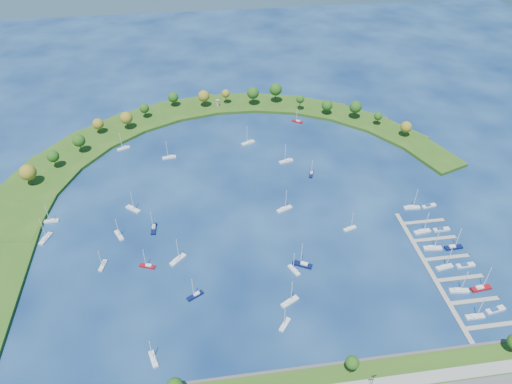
{
  "coord_description": "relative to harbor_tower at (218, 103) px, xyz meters",
  "views": [
    {
      "loc": [
        -23.9,
        -197.87,
        164.1
      ],
      "look_at": [
        5.0,
        5.0,
        4.0
      ],
      "focal_mm": 32.75,
      "sensor_mm": 36.0,
      "label": 1
    }
  ],
  "objects": [
    {
      "name": "breakwater_trees",
      "position": [
        -7.37,
        -28.36,
        6.11
      ],
      "size": [
        241.64,
        93.69,
        15.35
      ],
      "color": "#382314",
      "rests_on": "breakwater"
    },
    {
      "name": "moored_boat_17",
      "position": [
        -64.93,
        -47.18,
        -3.51
      ],
      "size": [
        8.32,
        5.32,
        11.89
      ],
      "rotation": [
        0.0,
        0.0,
        3.56
      ],
      "color": "silver",
      "rests_on": "ground"
    },
    {
      "name": "moored_boat_18",
      "position": [
        -31.14,
        -151.96,
        -3.47
      ],
      "size": [
        8.31,
        8.19,
        13.4
      ],
      "rotation": [
        0.0,
        0.0,
        0.77
      ],
      "color": "silver",
      "rests_on": "ground"
    },
    {
      "name": "docked_boat_5",
      "position": [
        103.9,
        -174.79,
        -3.74
      ],
      "size": [
        9.02,
        2.8,
        1.82
      ],
      "rotation": [
        0.0,
        0.0,
        0.03
      ],
      "color": "silver",
      "rests_on": "ground"
    },
    {
      "name": "moored_boat_7",
      "position": [
        -35.55,
        -61.97,
        -3.5
      ],
      "size": [
        8.65,
        3.53,
        12.35
      ],
      "rotation": [
        0.0,
        0.0,
        3.28
      ],
      "color": "silver",
      "rests_on": "ground"
    },
    {
      "name": "dock_system",
      "position": [
        93.23,
        -175.13,
        -4.06
      ],
      "size": [
        24.28,
        82.0,
        1.6
      ],
      "color": "gray",
      "rests_on": "ground"
    },
    {
      "name": "moored_boat_11",
      "position": [
        -60.62,
        -130.4,
        -3.51
      ],
      "size": [
        5.64,
        8.4,
        12.07
      ],
      "rotation": [
        0.0,
        0.0,
        5.16
      ],
      "color": "silver",
      "rests_on": "ground"
    },
    {
      "name": "docked_boat_3",
      "position": [
        103.93,
        -188.92,
        -3.45
      ],
      "size": [
        9.67,
        3.46,
        13.93
      ],
      "rotation": [
        0.0,
        0.0,
        0.09
      ],
      "color": "maroon",
      "rests_on": "ground"
    },
    {
      "name": "docked_boat_6",
      "position": [
        93.44,
        -161.71,
        -3.47
      ],
      "size": [
        9.17,
        3.56,
        13.14
      ],
      "rotation": [
        0.0,
        0.0,
        -0.12
      ],
      "color": "silver",
      "rests_on": "ground"
    },
    {
      "name": "docked_boat_2",
      "position": [
        93.44,
        -188.81,
        -3.48
      ],
      "size": [
        9.02,
        3.67,
        12.88
      ],
      "rotation": [
        0.0,
        0.0,
        -0.14
      ],
      "color": "silver",
      "rests_on": "ground"
    },
    {
      "name": "harbor_tower",
      "position": [
        0.0,
        0.0,
        0.0
      ],
      "size": [
        2.6,
        2.6,
        4.72
      ],
      "color": "gray",
      "rests_on": "breakwater"
    },
    {
      "name": "docked_boat_9",
      "position": [
        103.9,
        -149.45,
        -3.77
      ],
      "size": [
        8.67,
        2.62,
        1.76
      ],
      "rotation": [
        0.0,
        0.0,
        0.02
      ],
      "color": "silver",
      "rests_on": "ground"
    },
    {
      "name": "docked_boat_0",
      "position": [
        93.45,
        -202.99,
        -3.51
      ],
      "size": [
        8.26,
        2.43,
        12.09
      ],
      "rotation": [
        0.0,
        0.0,
        -0.02
      ],
      "color": "silver",
      "rests_on": "ground"
    },
    {
      "name": "docked_boat_1",
      "position": [
        103.9,
        -200.98,
        -3.74
      ],
      "size": [
        9.25,
        3.96,
        1.83
      ],
      "rotation": [
        0.0,
        0.0,
        0.17
      ],
      "color": "silver",
      "rests_on": "ground"
    },
    {
      "name": "moored_boat_8",
      "position": [
        36.51,
        -76.59,
        -3.47
      ],
      "size": [
        9.26,
        4.73,
        13.11
      ],
      "rotation": [
        0.0,
        0.0,
        3.4
      ],
      "color": "silver",
      "rests_on": "ground"
    },
    {
      "name": "breakwater",
      "position": [
        -38.4,
        -65.41,
        -3.43
      ],
      "size": [
        286.74,
        247.64,
        2.0
      ],
      "color": "#294E14",
      "rests_on": "ground"
    },
    {
      "name": "moored_boat_4",
      "position": [
        22.84,
        -166.36,
        -3.54
      ],
      "size": [
        5.06,
        7.69,
        11.03
      ],
      "rotation": [
        0.0,
        0.0,
        2.0
      ],
      "color": "silver",
      "rests_on": "ground"
    },
    {
      "name": "moored_boat_3",
      "position": [
        12.83,
        -195.48,
        -3.54
      ],
      "size": [
        6.1,
        7.11,
        10.83
      ],
      "rotation": [
        0.0,
        0.0,
        4.06
      ],
      "color": "silver",
      "rests_on": "ground"
    },
    {
      "name": "moored_boat_12",
      "position": [
        15.88,
        -51.98,
        -3.46
      ],
      "size": [
        9.43,
        5.96,
        13.47
      ],
      "rotation": [
        0.0,
        0.0,
        3.55
      ],
      "color": "silver",
      "rests_on": "ground"
    },
    {
      "name": "moored_boat_15",
      "position": [
        -45.39,
        -153.9,
        -3.53
      ],
      "size": [
        7.87,
        4.75,
        11.19
      ],
      "rotation": [
        0.0,
        0.0,
        2.77
      ],
      "color": "maroon",
      "rests_on": "ground"
    },
    {
      "name": "moored_boat_0",
      "position": [
        53.92,
        -28.64,
        -3.53
      ],
      "size": [
        7.53,
        6.36,
        11.41
      ],
      "rotation": [
        0.0,
        0.0,
        2.5
      ],
      "color": "maroon",
      "rests_on": "ground"
    },
    {
      "name": "moored_boat_5",
      "position": [
        27.5,
        -163.42,
        -3.45
      ],
      "size": [
        9.65,
        6.83,
        13.99
      ],
      "rotation": [
        0.0,
        0.0,
        2.65
      ],
      "color": "#09103D",
      "rests_on": "ground"
    },
    {
      "name": "docked_boat_10",
      "position": [
        95.84,
        -130.5,
        -3.48
      ],
      "size": [
        8.87,
        3.03,
        12.83
      ],
      "rotation": [
        0.0,
        0.0,
        -0.07
      ],
      "color": "silver",
      "rests_on": "ground"
    },
    {
      "name": "moored_boat_13",
      "position": [
        -54.93,
        -110.36,
        -3.47
      ],
      "size": [
        8.44,
        7.84,
        13.25
      ],
      "rotation": [
        0.0,
        0.0,
        5.56
      ],
      "color": "silver",
      "rests_on": "ground"
    },
    {
      "name": "docked_boat_8",
      "position": [
        93.44,
        -149.62,
        -3.48
      ],
      "size": [
        9.08,
        3.55,
        12.99
      ],
      "rotation": [
        0.0,
        0.0,
        0.12
      ],
      "color": "silver",
      "rests_on": "ground"
    },
    {
      "name": "moored_boat_21",
      "position": [
        17.12,
        -184.27,
        -3.48
      ],
      "size": [
        8.87,
        6.35,
        12.89
      ],
      "rotation": [
        0.0,
        0.0,
        0.5
      ],
      "color": "silver",
      "rests_on": "ground"
    },
    {
      "name": "docked_boat_11",
      "position": [
        105.81,
        -130.42,
        -3.81
      ],
      "size": [
        8.35,
        3.61,
        1.65
      ],
      "rotation": [
        0.0,
        0.0,
        0.17
      ],
      "color": "silver",
      "rests_on": "ground"
    },
    {
      "name": "moored_boat_2",
      "position": [
        -41.08,
        -204.2,
        -3.53
      ],
      "size": [
        4.25,
        7.97,
        11.28
      ],
      "rotation": [
        0.0,
        0.0,
        1.86
      ],
      "color": "silver",
      "rests_on": "ground"
    },
    {
      "name": "ground",
      "position": [
        7.93,
        -114.13,
        -4.41
      ],
      "size": [
        700.0,
        700.0,
        0.0
      ],
      "primitive_type": "plane",
      "color": "#071945",
      "rests_on": "ground"
    },
    {
      "name": "moored_boat_1",
      "position": [
        26.68,
        -121.95,
        -3.47
      ],
      "size": [
        9.21,
        5.83,
        13.15
      ],
      "rotation": [
        0.0,
        0.0,
        6.69
      ],
      "color": "silver",
      "rests_on": "ground"
    },
    {
      "name": "moored_boat_14",
      "position": [
        -66.37,
        -150.46,
        -3.55
      ],
      "size": [
        3.7,
        7.44,
        10.53
      ],
      "rotation": [
        0.0,
        0.0,
        4.46
      ],
      "color": "silver",
      "rests_on": "ground"
    },
    {
      "name": "docked_boat_7",
      "position": [
        103.93,
        -162.66,
        -3.47
      ],
      "size": [
        9.05,
        2.82,
        13.19
      ],
      "rotation": [
        0.0,
        0.0,
        0.03
      ],
      "color": "#09103D",
      "rests_on": "ground"
    },
    {
      "name": "moored_boat_20",
      "position": [
        -43.2,
        -127.88,
        -3.5
      ],
      "size": [
        2.86,
        8.59,
        12.45
      ],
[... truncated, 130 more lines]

